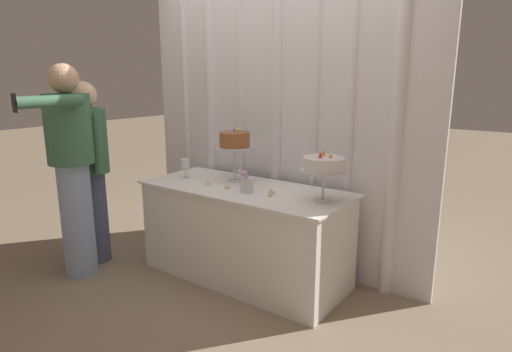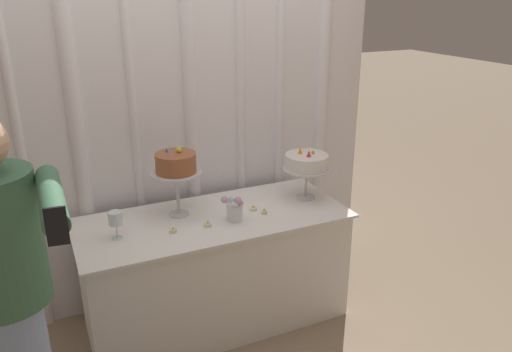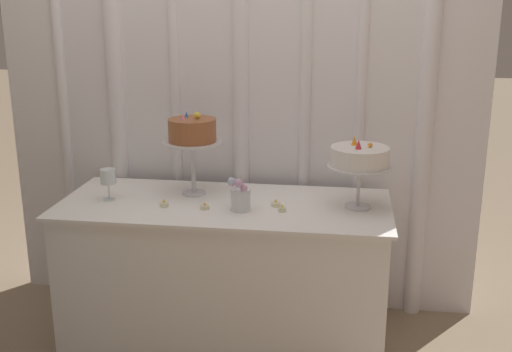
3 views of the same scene
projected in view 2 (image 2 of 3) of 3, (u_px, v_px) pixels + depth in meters
The scene contains 12 objects.
ground_plane at pixel (222, 326), 3.31m from camera, with size 24.00×24.00×0.00m, color gray.
draped_curtain at pixel (189, 88), 3.25m from camera, with size 2.72×0.15×2.89m.
cake_table at pixel (215, 269), 3.26m from camera, with size 1.69×0.72×0.76m.
cake_display_nearleft at pixel (176, 165), 3.04m from camera, with size 0.32×0.32×0.44m.
cake_display_nearright at pixel (307, 163), 3.32m from camera, with size 0.32×0.32×0.36m.
wine_glass at pixel (115, 219), 2.82m from camera, with size 0.08×0.08×0.17m.
flower_vase at pixel (234, 210), 3.05m from camera, with size 0.12×0.13×0.18m.
tealight_far_left at pixel (173, 231), 2.93m from camera, with size 0.05×0.05×0.04m.
tealight_near_left at pixel (208, 225), 3.00m from camera, with size 0.05×0.05×0.04m.
tealight_near_right at pixel (253, 209), 3.22m from camera, with size 0.05×0.05×0.03m.
tealight_far_right at pixel (264, 212), 3.17m from camera, with size 0.04×0.04×0.04m.
guest_man_pink_jacket at pixel (7, 301), 1.98m from camera, with size 0.52×0.67×1.71m.
Camera 2 is at (-0.94, -2.59, 2.10)m, focal length 35.02 mm.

